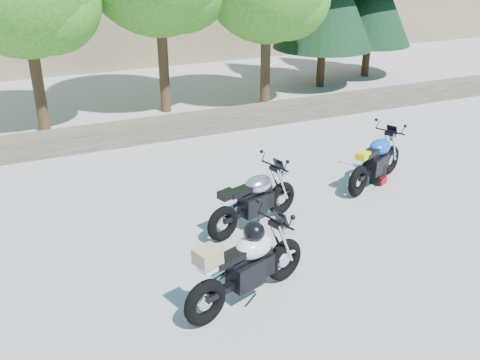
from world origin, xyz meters
The scene contains 6 objects.
ground centered at (0.00, 0.00, 0.00)m, with size 90.00×90.00×0.00m, color #959499.
stone_wall centered at (0.00, 5.50, 0.25)m, with size 22.00×0.55×0.50m, color #483C30.
silver_bike centered at (0.32, 0.68, 0.48)m, with size 1.92×0.85×0.99m.
white_bike centered at (-0.64, -1.13, 0.57)m, with size 2.03×0.90×1.16m.
blue_bike centered at (3.24, 1.26, 0.49)m, with size 1.84×1.03×1.00m.
backpack centered at (3.33, 1.25, 0.19)m, with size 0.35×0.34×0.40m.
Camera 1 is at (-3.10, -6.56, 4.56)m, focal length 40.00 mm.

